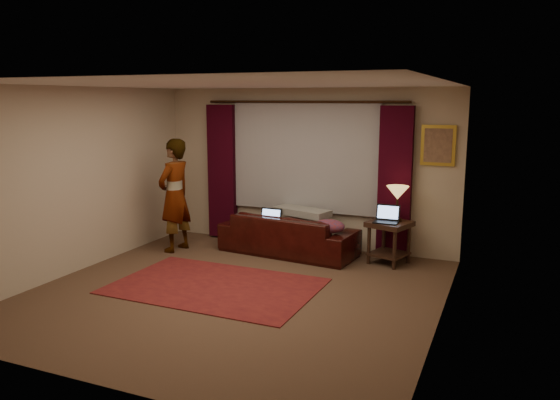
# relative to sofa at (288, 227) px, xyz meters

# --- Properties ---
(floor) EXTENTS (5.00, 5.00, 0.01)m
(floor) POSITION_rel_sofa_xyz_m (0.06, -1.92, -0.44)
(floor) COLOR brown
(floor) RESTS_ON ground
(ceiling) EXTENTS (5.00, 5.00, 0.02)m
(ceiling) POSITION_rel_sofa_xyz_m (0.06, -1.92, 2.16)
(ceiling) COLOR silver
(ceiling) RESTS_ON ground
(wall_back) EXTENTS (5.00, 0.02, 2.60)m
(wall_back) POSITION_rel_sofa_xyz_m (0.06, 0.58, 0.86)
(wall_back) COLOR #C2B199
(wall_back) RESTS_ON ground
(wall_front) EXTENTS (5.00, 0.02, 2.60)m
(wall_front) POSITION_rel_sofa_xyz_m (0.06, -4.42, 0.86)
(wall_front) COLOR #C2B199
(wall_front) RESTS_ON ground
(wall_left) EXTENTS (0.02, 5.00, 2.60)m
(wall_left) POSITION_rel_sofa_xyz_m (-2.44, -1.92, 0.86)
(wall_left) COLOR #C2B199
(wall_left) RESTS_ON ground
(wall_right) EXTENTS (0.02, 5.00, 2.60)m
(wall_right) POSITION_rel_sofa_xyz_m (2.56, -1.92, 0.86)
(wall_right) COLOR #C2B199
(wall_right) RESTS_ON ground
(sheer_curtain) EXTENTS (2.50, 0.05, 1.80)m
(sheer_curtain) POSITION_rel_sofa_xyz_m (0.06, 0.52, 1.06)
(sheer_curtain) COLOR #9D9CA4
(sheer_curtain) RESTS_ON wall_back
(drape_left) EXTENTS (0.50, 0.14, 2.30)m
(drape_left) POSITION_rel_sofa_xyz_m (-1.44, 0.47, 0.74)
(drape_left) COLOR black
(drape_left) RESTS_ON floor
(drape_right) EXTENTS (0.50, 0.14, 2.30)m
(drape_right) POSITION_rel_sofa_xyz_m (1.56, 0.47, 0.74)
(drape_right) COLOR black
(drape_right) RESTS_ON floor
(curtain_rod) EXTENTS (0.04, 0.04, 3.40)m
(curtain_rod) POSITION_rel_sofa_xyz_m (0.06, 0.47, 1.94)
(curtain_rod) COLOR black
(curtain_rod) RESTS_ON wall_back
(picture_frame) EXTENTS (0.50, 0.04, 0.60)m
(picture_frame) POSITION_rel_sofa_xyz_m (2.16, 0.55, 1.31)
(picture_frame) COLOR gold
(picture_frame) RESTS_ON wall_back
(sofa) EXTENTS (2.25, 1.16, 0.87)m
(sofa) POSITION_rel_sofa_xyz_m (0.00, 0.00, 0.00)
(sofa) COLOR black
(sofa) RESTS_ON floor
(throw_blanket) EXTENTS (0.99, 0.62, 0.11)m
(throw_blanket) POSITION_rel_sofa_xyz_m (0.15, 0.22, 0.45)
(throw_blanket) COLOR gray
(throw_blanket) RESTS_ON sofa
(clothing_pile) EXTENTS (0.48, 0.38, 0.20)m
(clothing_pile) POSITION_rel_sofa_xyz_m (0.73, -0.16, 0.10)
(clothing_pile) COLOR brown
(clothing_pile) RESTS_ON sofa
(laptop_sofa) EXTENTS (0.35, 0.38, 0.25)m
(laptop_sofa) POSITION_rel_sofa_xyz_m (-0.33, -0.06, 0.13)
(laptop_sofa) COLOR black
(laptop_sofa) RESTS_ON sofa
(area_rug) EXTENTS (2.66, 1.79, 0.01)m
(area_rug) POSITION_rel_sofa_xyz_m (-0.29, -1.83, -0.43)
(area_rug) COLOR maroon
(area_rug) RESTS_ON floor
(end_table) EXTENTS (0.70, 0.70, 0.64)m
(end_table) POSITION_rel_sofa_xyz_m (1.58, 0.09, -0.12)
(end_table) COLOR black
(end_table) RESTS_ON floor
(tiffany_lamp) EXTENTS (0.43, 0.43, 0.53)m
(tiffany_lamp) POSITION_rel_sofa_xyz_m (1.67, 0.16, 0.47)
(tiffany_lamp) COLOR olive
(tiffany_lamp) RESTS_ON end_table
(laptop_table) EXTENTS (0.35, 0.38, 0.25)m
(laptop_table) POSITION_rel_sofa_xyz_m (1.55, -0.01, 0.33)
(laptop_table) COLOR black
(laptop_table) RESTS_ON end_table
(person) EXTENTS (0.59, 0.59, 1.81)m
(person) POSITION_rel_sofa_xyz_m (-1.74, -0.55, 0.47)
(person) COLOR gray
(person) RESTS_ON floor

